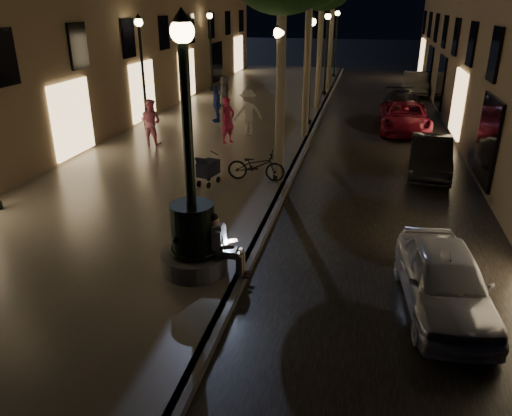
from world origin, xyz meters
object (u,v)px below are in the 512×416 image
(lamp_curb_c, at_px, (327,42))
(car_third, at_px, (404,117))
(lamp_left_c, at_px, (210,40))
(stroller, at_px, (208,168))
(seated_man_laptop, at_px, (222,242))
(lamp_left_b, at_px, (142,57))
(fountain_lamppost, at_px, (193,226))
(car_second, at_px, (430,156))
(bicycle, at_px, (256,166))
(pedestrian_blue, at_px, (217,104))
(lamp_curb_b, at_px, (311,56))
(pedestrian_white, at_px, (248,113))
(pedestrian_pink, at_px, (151,122))
(car_front, at_px, (444,280))
(pedestrian_red, at_px, (228,120))
(lamp_curb_d, at_px, (336,34))
(car_rear, at_px, (403,105))
(car_fifth, at_px, (415,83))
(lamp_curb_a, at_px, (279,83))
(pedestrian_dark, at_px, (224,92))

(lamp_curb_c, relative_size, car_third, 1.04)
(lamp_left_c, bearing_deg, stroller, -73.22)
(stroller, bearing_deg, seated_man_laptop, -55.76)
(stroller, bearing_deg, lamp_left_b, 140.16)
(fountain_lamppost, relative_size, car_second, 1.38)
(bicycle, bearing_deg, pedestrian_blue, 23.00)
(fountain_lamppost, relative_size, lamp_left_b, 1.08)
(lamp_curb_c, xyz_separation_m, pedestrian_blue, (-4.26, -8.42, -2.20))
(lamp_curb_b, relative_size, car_third, 1.04)
(fountain_lamppost, relative_size, pedestrian_white, 2.71)
(lamp_curb_b, bearing_deg, pedestrian_pink, -139.61)
(car_front, bearing_deg, seated_man_laptop, 173.44)
(car_second, xyz_separation_m, pedestrian_blue, (-9.10, 5.23, 0.41))
(stroller, xyz_separation_m, pedestrian_pink, (-3.63, 4.07, 0.36))
(pedestrian_white, bearing_deg, lamp_left_c, -95.76)
(fountain_lamppost, relative_size, bicycle, 2.84)
(stroller, distance_m, pedestrian_white, 6.30)
(lamp_curb_b, xyz_separation_m, pedestrian_blue, (-4.26, -0.42, -2.20))
(car_front, distance_m, pedestrian_red, 12.33)
(seated_man_laptop, xyz_separation_m, pedestrian_white, (-2.15, 11.41, 0.25))
(lamp_curb_c, height_order, lamp_curb_d, same)
(pedestrian_white, distance_m, pedestrian_blue, 2.97)
(car_second, relative_size, car_rear, 0.89)
(stroller, xyz_separation_m, car_fifth, (7.51, 19.73, -0.07))
(stroller, bearing_deg, fountain_lamppost, -61.98)
(lamp_curb_d, xyz_separation_m, car_second, (4.84, -21.65, -2.61))
(seated_man_laptop, xyz_separation_m, lamp_curb_d, (0.09, 30.00, 2.33))
(lamp_left_b, distance_m, stroller, 8.91)
(lamp_left_b, relative_size, pedestrian_red, 2.63)
(seated_man_laptop, relative_size, lamp_curb_a, 0.28)
(lamp_left_c, distance_m, pedestrian_white, 11.84)
(seated_man_laptop, distance_m, pedestrian_dark, 17.70)
(pedestrian_blue, bearing_deg, stroller, -16.60)
(car_second, xyz_separation_m, car_rear, (-0.43, 9.23, -0.01))
(car_fifth, height_order, pedestrian_pink, pedestrian_pink)
(lamp_curb_b, bearing_deg, car_third, 5.91)
(lamp_curb_a, relative_size, pedestrian_blue, 2.89)
(lamp_curb_b, distance_m, car_third, 5.04)
(lamp_curb_c, distance_m, car_third, 9.07)
(lamp_curb_a, distance_m, lamp_left_b, 9.30)
(seated_man_laptop, height_order, pedestrian_pink, pedestrian_pink)
(stroller, distance_m, pedestrian_pink, 5.47)
(pedestrian_pink, bearing_deg, pedestrian_dark, -86.57)
(car_third, height_order, car_fifth, car_fifth)
(car_third, xyz_separation_m, pedestrian_white, (-6.53, -3.03, 0.52))
(seated_man_laptop, distance_m, pedestrian_white, 11.61)
(car_fifth, bearing_deg, lamp_curb_b, -116.13)
(stroller, distance_m, pedestrian_blue, 8.75)
(lamp_left_c, bearing_deg, bicycle, -68.22)
(car_fifth, height_order, pedestrian_dark, pedestrian_dark)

